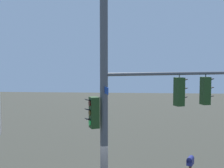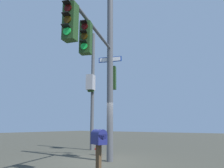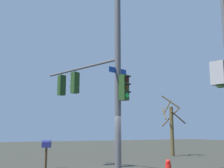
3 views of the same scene
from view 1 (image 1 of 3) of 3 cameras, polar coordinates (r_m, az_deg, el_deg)
The scene contains 2 objects.
main_signal_pole_assembly at distance 10.68m, azimuth 2.58°, elevation 0.29°, with size 3.34×6.18×9.28m.
mailbox at distance 13.50m, azimuth 15.04°, elevation -14.72°, with size 0.50×0.40×1.41m.
Camera 1 is at (9.84, 0.88, 5.54)m, focal length 46.81 mm.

